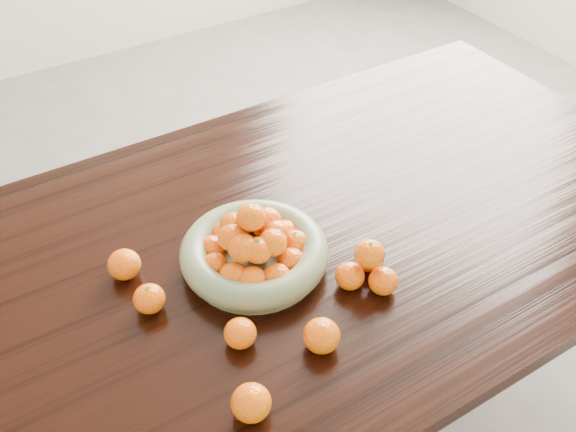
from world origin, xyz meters
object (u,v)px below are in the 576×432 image
fruit_bowl (254,250)px  dining_table (273,273)px  orange_pyramid (368,267)px  loose_orange_0 (149,299)px

fruit_bowl → dining_table: bearing=29.5°
dining_table → orange_pyramid: 0.25m
dining_table → loose_orange_0: loose_orange_0 is taller
fruit_bowl → orange_pyramid: size_ratio=2.47×
orange_pyramid → dining_table: bearing=118.7°
dining_table → fruit_bowl: 0.15m
fruit_bowl → loose_orange_0: size_ratio=4.93×
fruit_bowl → loose_orange_0: fruit_bowl is taller
loose_orange_0 → orange_pyramid: bearing=-21.8°
fruit_bowl → orange_pyramid: fruit_bowl is taller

